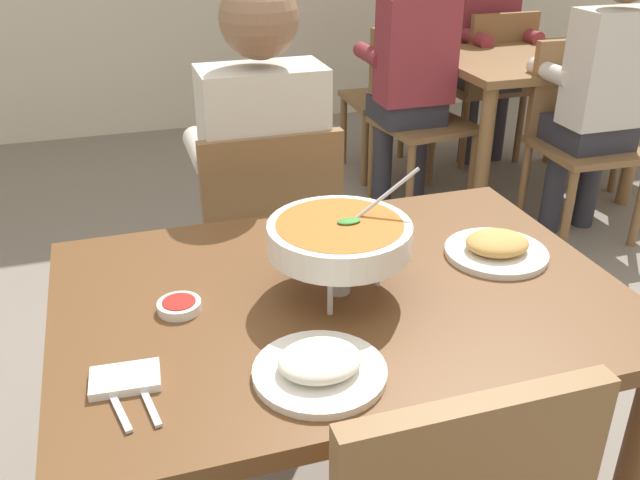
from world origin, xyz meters
The scene contains 18 objects.
dining_table_main centered at (0.00, 0.00, 0.63)m, with size 1.20×0.85×0.74m.
chair_diner_main centered at (0.00, 0.71, 0.51)m, with size 0.44×0.44×0.90m.
diner_main centered at (0.00, 0.74, 0.75)m, with size 0.40×0.45×1.31m.
curry_bowl centered at (-0.01, 0.00, 0.87)m, with size 0.33×0.30×0.26m.
rice_plate centered at (-0.13, -0.26, 0.76)m, with size 0.24×0.24×0.06m.
appetizer_plate centered at (0.40, 0.04, 0.76)m, with size 0.24×0.24×0.06m.
sauce_dish centered at (-0.34, 0.03, 0.75)m, with size 0.09×0.09×0.02m.
napkin_folded centered at (-0.46, -0.18, 0.75)m, with size 0.12×0.08×0.02m, color white.
fork_utensil centered at (-0.48, -0.23, 0.75)m, with size 0.01×0.17×0.01m, color silver.
spoon_utensil centered at (-0.43, -0.23, 0.75)m, with size 0.01×0.17×0.01m, color silver.
dining_table_far centered at (1.72, 1.91, 0.61)m, with size 1.00×0.80×0.74m.
chair_bg_left centered at (1.76, 2.40, 0.51)m, with size 0.45×0.45×0.90m.
chair_bg_middle centered at (1.69, 1.43, 0.51)m, with size 0.46×0.46×0.90m.
chair_bg_right centered at (1.10, 2.00, 0.51)m, with size 0.50×0.50×0.90m.
chair_bg_corner centered at (1.20, 2.41, 0.51)m, with size 0.45×0.45×0.90m.
patron_bg_left centered at (1.75, 2.47, 0.75)m, with size 0.40×0.45×1.31m.
patron_bg_middle centered at (1.68, 1.33, 0.75)m, with size 0.40×0.45×1.31m.
patron_bg_right centered at (1.03, 1.92, 0.75)m, with size 0.40×0.45×1.31m.
Camera 1 is at (-0.43, -1.20, 1.51)m, focal length 38.82 mm.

